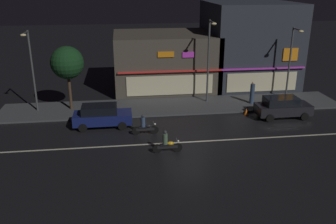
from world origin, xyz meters
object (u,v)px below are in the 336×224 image
traffic_cone (246,112)px  streetlamp_west (31,65)px  streetlamp_mid (209,55)px  parked_car_near_kerb (102,116)px  streetlamp_east (291,57)px  pedestrian_on_sidewalk (252,93)px  motorcycle_following (167,143)px  parked_car_trailing (283,107)px  motorcycle_lead (144,126)px

traffic_cone → streetlamp_west: bearing=171.0°
streetlamp_mid → parked_car_near_kerb: size_ratio=1.66×
streetlamp_east → parked_car_near_kerb: 17.36m
streetlamp_east → traffic_cone: (-5.01, -3.36, -3.67)m
streetlamp_west → parked_car_near_kerb: 7.32m
pedestrian_on_sidewalk → motorcycle_following: 11.98m
streetlamp_mid → motorcycle_following: 10.99m
traffic_cone → parked_car_trailing: bearing=-18.3°
pedestrian_on_sidewalk → traffic_cone: bearing=-161.0°
parked_car_near_kerb → streetlamp_mid: bearing=-155.1°
parked_car_trailing → motorcycle_following: bearing=-153.0°
motorcycle_following → streetlamp_mid: bearing=-109.8°
streetlamp_mid → motorcycle_lead: (-6.00, -6.10, -3.71)m
parked_car_trailing → motorcycle_following: (-9.94, -5.07, -0.24)m
streetlamp_east → motorcycle_lead: 15.24m
pedestrian_on_sidewalk → parked_car_trailing: size_ratio=0.45×
traffic_cone → pedestrian_on_sidewalk: bearing=61.4°
streetlamp_mid → pedestrian_on_sidewalk: bearing=-12.2°
streetlamp_west → motorcycle_following: (9.70, -8.64, -3.42)m
motorcycle_lead → motorcycle_following: size_ratio=1.00×
motorcycle_lead → motorcycle_following: 3.28m
streetlamp_mid → pedestrian_on_sidewalk: size_ratio=3.65×
streetlamp_east → traffic_cone: size_ratio=11.59×
streetlamp_west → parked_car_near_kerb: streetlamp_west is taller
pedestrian_on_sidewalk → parked_car_trailing: 3.54m
pedestrian_on_sidewalk → motorcycle_following: bearing=-178.2°
motorcycle_lead → traffic_cone: bearing=17.4°
streetlamp_east → traffic_cone: streetlamp_east is taller
streetlamp_west → motorcycle_lead: bearing=-33.3°
parked_car_trailing → streetlamp_mid: bearing=141.5°
streetlamp_mid → traffic_cone: 5.74m
parked_car_near_kerb → streetlamp_west: bearing=-33.9°
streetlamp_mid → traffic_cone: (2.48, -3.21, -4.06)m
parked_car_near_kerb → traffic_cone: (11.51, 0.99, -0.59)m
streetlamp_west → motorcycle_lead: streetlamp_west is taller
streetlamp_west → traffic_cone: 17.61m
streetlamp_east → motorcycle_lead: (-13.49, -6.25, -3.32)m
parked_car_trailing → motorcycle_lead: bearing=-169.7°
pedestrian_on_sidewalk → parked_car_near_kerb: bearing=152.4°
parked_car_trailing → motorcycle_following: parked_car_trailing is taller
streetlamp_east → pedestrian_on_sidewalk: bearing=-165.3°
pedestrian_on_sidewalk → motorcycle_following: size_ratio=1.03×
streetlamp_mid → parked_car_trailing: bearing=-38.5°
parked_car_near_kerb → streetlamp_east: bearing=-165.3°
motorcycle_following → traffic_cone: (7.29, 5.95, -0.36)m
traffic_cone → motorcycle_lead: bearing=-161.2°
motorcycle_following → pedestrian_on_sidewalk: bearing=-127.9°
parked_car_trailing → streetlamp_west: bearing=169.7°
parked_car_near_kerb → motorcycle_lead: parked_car_near_kerb is taller
streetlamp_east → motorcycle_following: bearing=-142.9°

